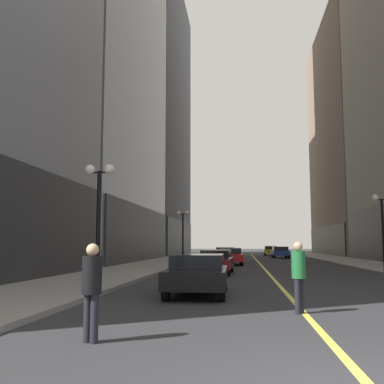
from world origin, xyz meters
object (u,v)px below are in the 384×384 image
(car_maroon, at_px, (216,261))
(pedestrian_in_green_parka, at_px, (299,271))
(street_lamp_left_far, at_px, (183,225))
(car_red, at_px, (230,256))
(car_yellow, at_px, (270,250))
(car_grey, at_px, (226,254))
(street_lamp_right_mid, at_px, (382,215))
(street_lamp_left_near, at_px, (99,198))
(car_black, at_px, (198,273))
(pedestrian_in_black_coat, at_px, (92,284))
(car_blue, at_px, (280,252))

(car_maroon, distance_m, pedestrian_in_green_parka, 14.04)
(car_maroon, bearing_deg, street_lamp_left_far, 106.02)
(car_red, relative_size, pedestrian_in_green_parka, 2.69)
(car_maroon, xyz_separation_m, car_yellow, (5.44, 39.00, -0.00))
(car_grey, relative_size, street_lamp_right_mid, 1.05)
(street_lamp_left_near, distance_m, street_lamp_left_far, 22.25)
(car_yellow, relative_size, pedestrian_in_green_parka, 2.46)
(pedestrian_in_green_parka, bearing_deg, street_lamp_right_mid, 66.15)
(car_maroon, relative_size, car_grey, 1.00)
(car_maroon, bearing_deg, street_lamp_right_mid, 6.07)
(car_black, height_order, car_grey, same)
(street_lamp_left_near, xyz_separation_m, street_lamp_left_far, (0.00, 22.25, 0.00))
(street_lamp_left_far, bearing_deg, car_maroon, -73.98)
(pedestrian_in_black_coat, distance_m, street_lamp_right_mid, 21.26)
(car_grey, bearing_deg, street_lamp_left_near, -96.88)
(car_maroon, distance_m, car_red, 10.67)
(pedestrian_in_green_parka, height_order, street_lamp_left_near, street_lamp_left_near)
(car_maroon, height_order, car_yellow, same)
(car_grey, distance_m, car_blue, 11.73)
(car_red, height_order, pedestrian_in_green_parka, pedestrian_in_green_parka)
(car_maroon, xyz_separation_m, street_lamp_right_mid, (9.31, 0.99, 2.54))
(car_red, xyz_separation_m, pedestrian_in_green_parka, (2.30, -24.41, 0.29))
(car_maroon, bearing_deg, car_red, 87.34)
(pedestrian_in_black_coat, height_order, pedestrian_in_green_parka, pedestrian_in_green_parka)
(car_yellow, height_order, street_lamp_right_mid, street_lamp_right_mid)
(car_black, bearing_deg, car_red, 88.56)
(car_yellow, bearing_deg, car_maroon, -97.95)
(car_grey, distance_m, pedestrian_in_black_coat, 35.41)
(car_blue, distance_m, car_yellow, 10.89)
(pedestrian_in_black_coat, bearing_deg, car_blue, 81.18)
(car_black, distance_m, car_grey, 28.19)
(car_maroon, relative_size, pedestrian_in_green_parka, 2.71)
(pedestrian_in_black_coat, xyz_separation_m, pedestrian_in_green_parka, (3.96, 3.62, 0.03))
(car_grey, xyz_separation_m, street_lamp_left_near, (-3.39, -28.11, 2.54))
(car_grey, height_order, street_lamp_right_mid, street_lamp_right_mid)
(car_red, height_order, car_blue, same)
(car_red, height_order, street_lamp_right_mid, street_lamp_right_mid)
(car_grey, distance_m, street_lamp_left_near, 28.43)
(car_black, xyz_separation_m, car_red, (0.53, 20.82, 0.00))
(car_grey, relative_size, street_lamp_left_near, 1.05)
(car_yellow, bearing_deg, car_grey, -104.80)
(car_blue, bearing_deg, car_maroon, -101.84)
(car_grey, relative_size, street_lamp_left_far, 1.05)
(car_red, height_order, car_grey, same)
(car_blue, bearing_deg, street_lamp_left_near, -103.80)
(car_maroon, bearing_deg, pedestrian_in_green_parka, -78.52)
(car_black, height_order, street_lamp_left_far, street_lamp_left_far)
(street_lamp_left_near, bearing_deg, pedestrian_in_black_coat, -72.29)
(pedestrian_in_green_parka, relative_size, street_lamp_right_mid, 0.39)
(street_lamp_right_mid, bearing_deg, car_maroon, -173.93)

